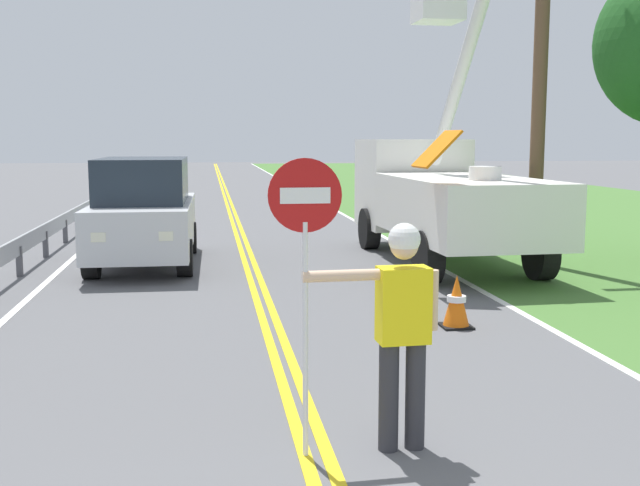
# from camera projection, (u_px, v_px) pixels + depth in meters

# --- Properties ---
(grass_verge_right) EXTENTS (16.00, 110.00, 0.01)m
(grass_verge_right) POSITION_uv_depth(u_px,v_px,m) (608.00, 218.00, 23.90)
(grass_verge_right) COLOR #477533
(grass_verge_right) RESTS_ON ground
(centerline_yellow_left) EXTENTS (0.11, 110.00, 0.01)m
(centerline_yellow_left) POSITION_uv_depth(u_px,v_px,m) (233.00, 224.00, 22.21)
(centerline_yellow_left) COLOR yellow
(centerline_yellow_left) RESTS_ON ground
(centerline_yellow_right) EXTENTS (0.11, 110.00, 0.01)m
(centerline_yellow_right) POSITION_uv_depth(u_px,v_px,m) (239.00, 224.00, 22.24)
(centerline_yellow_right) COLOR yellow
(centerline_yellow_right) RESTS_ON ground
(edge_line_right) EXTENTS (0.12, 110.00, 0.01)m
(edge_line_right) POSITION_uv_depth(u_px,v_px,m) (357.00, 222.00, 22.74)
(edge_line_right) COLOR silver
(edge_line_right) RESTS_ON ground
(edge_line_left) EXTENTS (0.12, 110.00, 0.01)m
(edge_line_left) POSITION_uv_depth(u_px,v_px,m) (109.00, 226.00, 21.70)
(edge_line_left) COLOR silver
(edge_line_left) RESTS_ON ground
(flagger_worker) EXTENTS (1.09, 0.26, 1.83)m
(flagger_worker) POSITION_uv_depth(u_px,v_px,m) (402.00, 322.00, 5.99)
(flagger_worker) COLOR #2D2D33
(flagger_worker) RESTS_ON ground
(stop_sign_paddle) EXTENTS (0.56, 0.04, 2.33)m
(stop_sign_paddle) POSITION_uv_depth(u_px,v_px,m) (305.00, 241.00, 5.76)
(stop_sign_paddle) COLOR silver
(stop_sign_paddle) RESTS_ON ground
(utility_bucket_truck) EXTENTS (2.67, 6.87, 5.61)m
(utility_bucket_truck) POSITION_uv_depth(u_px,v_px,m) (439.00, 191.00, 15.60)
(utility_bucket_truck) COLOR white
(utility_bucket_truck) RESTS_ON ground
(oncoming_suv_nearest) EXTENTS (1.96, 4.63, 2.10)m
(oncoming_suv_nearest) POSITION_uv_depth(u_px,v_px,m) (144.00, 211.00, 14.97)
(oncoming_suv_nearest) COLOR silver
(oncoming_suv_nearest) RESTS_ON ground
(utility_pole_near) EXTENTS (1.80, 0.28, 7.97)m
(utility_pole_near) POSITION_uv_depth(u_px,v_px,m) (541.00, 50.00, 14.77)
(utility_pole_near) COLOR brown
(utility_pole_near) RESTS_ON ground
(traffic_cone_lead) EXTENTS (0.40, 0.40, 0.70)m
(traffic_cone_lead) POSITION_uv_depth(u_px,v_px,m) (456.00, 302.00, 10.05)
(traffic_cone_lead) COLOR orange
(traffic_cone_lead) RESTS_ON ground
(guardrail_left_shoulder) EXTENTS (0.10, 32.00, 0.71)m
(guardrail_left_shoulder) POSITION_uv_depth(u_px,v_px,m) (55.00, 227.00, 17.12)
(guardrail_left_shoulder) COLOR #9EA0A3
(guardrail_left_shoulder) RESTS_ON ground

